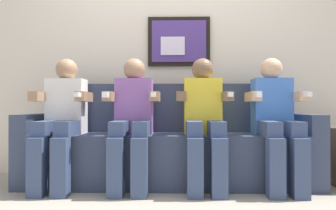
# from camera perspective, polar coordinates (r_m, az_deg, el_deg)

# --- Properties ---
(ground_plane) EXTENTS (6.43, 6.43, 0.00)m
(ground_plane) POSITION_cam_1_polar(r_m,az_deg,el_deg) (2.63, -0.08, -15.42)
(ground_plane) COLOR #9E9384
(back_wall_assembly) EXTENTS (4.95, 0.10, 2.60)m
(back_wall_assembly) POSITION_cam_1_polar(r_m,az_deg,el_deg) (3.36, 0.28, 10.23)
(back_wall_assembly) COLOR beige
(back_wall_assembly) RESTS_ON ground_plane
(couch) EXTENTS (2.55, 0.58, 0.90)m
(couch) POSITION_cam_1_polar(r_m,az_deg,el_deg) (2.89, 0.08, -7.74)
(couch) COLOR #333D56
(couch) RESTS_ON ground_plane
(person_leftmost) EXTENTS (0.46, 0.56, 1.11)m
(person_leftmost) POSITION_cam_1_polar(r_m,az_deg,el_deg) (2.86, -18.32, -1.90)
(person_leftmost) COLOR white
(person_leftmost) RESTS_ON ground_plane
(person_left_center) EXTENTS (0.46, 0.56, 1.11)m
(person_left_center) POSITION_cam_1_polar(r_m,az_deg,el_deg) (2.72, -6.33, -1.98)
(person_left_center) COLOR #8C59A5
(person_left_center) RESTS_ON ground_plane
(person_right_center) EXTENTS (0.46, 0.56, 1.11)m
(person_right_center) POSITION_cam_1_polar(r_m,az_deg,el_deg) (2.71, 6.38, -2.00)
(person_right_center) COLOR yellow
(person_right_center) RESTS_ON ground_plane
(person_rightmost) EXTENTS (0.46, 0.56, 1.11)m
(person_rightmost) POSITION_cam_1_polar(r_m,az_deg,el_deg) (2.83, 18.59, -1.91)
(person_rightmost) COLOR #3F72CC
(person_rightmost) RESTS_ON ground_plane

